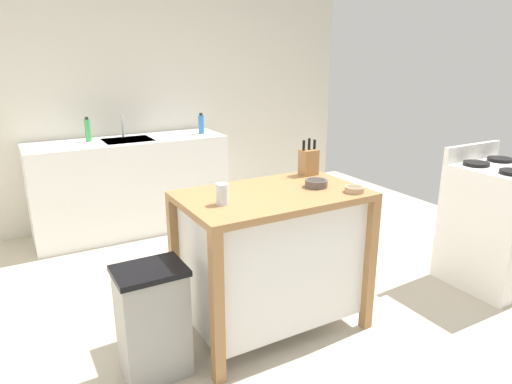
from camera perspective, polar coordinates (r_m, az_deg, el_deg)
name	(u,v)px	position (r m, az deg, el deg)	size (l,w,h in m)	color
ground_plane	(260,342)	(2.92, 0.45, -18.17)	(6.17, 6.17, 0.00)	#BCB29E
wall_back	(130,93)	(4.82, -15.47, 11.82)	(4.92, 0.10, 2.60)	beige
kitchen_island	(272,254)	(2.83, 2.02, -7.71)	(1.09, 0.67, 0.89)	#9E7042
knife_block	(309,162)	(3.08, 6.56, 3.79)	(0.11, 0.09, 0.25)	#9E7042
bowl_ceramic_small	(316,183)	(2.81, 7.51, 1.10)	(0.14, 0.14, 0.05)	#564C47
bowl_stoneware_deep	(355,189)	(2.75, 12.17, 0.36)	(0.11, 0.11, 0.03)	tan
drinking_cup	(222,194)	(2.47, -4.21, -0.26)	(0.07, 0.07, 0.11)	silver
trash_bin	(153,322)	(2.57, -12.71, -15.50)	(0.36, 0.28, 0.63)	gray
sink_counter	(131,185)	(4.59, -15.30, 0.83)	(1.81, 0.60, 0.90)	silver
sink_faucet	(122,126)	(4.61, -16.29, 7.93)	(0.02, 0.02, 0.22)	#B7BCC1
bottle_dish_soap	(201,124)	(4.66, -6.83, 8.39)	(0.06, 0.06, 0.21)	blue
bottle_spray_cleaner	(88,130)	(4.48, -20.21, 7.25)	(0.05, 0.05, 0.22)	green
stove	(497,225)	(3.83, 27.76, -3.67)	(0.60, 0.60, 1.02)	white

